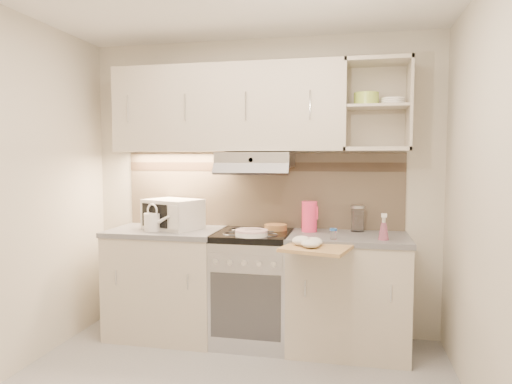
# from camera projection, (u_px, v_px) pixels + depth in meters

# --- Properties ---
(room_shell) EXTENTS (3.04, 2.84, 2.52)m
(room_shell) POSITION_uv_depth(u_px,v_px,m) (230.00, 137.00, 2.90)
(room_shell) COLOR beige
(room_shell) RESTS_ON ground
(base_cabinet_left) EXTENTS (0.90, 0.60, 0.86)m
(base_cabinet_left) POSITION_uv_depth(u_px,v_px,m) (167.00, 284.00, 3.85)
(base_cabinet_left) COLOR beige
(base_cabinet_left) RESTS_ON ground
(worktop_left) EXTENTS (0.92, 0.62, 0.04)m
(worktop_left) POSITION_uv_depth(u_px,v_px,m) (166.00, 231.00, 3.82)
(worktop_left) COLOR slate
(worktop_left) RESTS_ON base_cabinet_left
(base_cabinet_right) EXTENTS (0.90, 0.60, 0.86)m
(base_cabinet_right) POSITION_uv_depth(u_px,v_px,m) (347.00, 295.00, 3.55)
(base_cabinet_right) COLOR beige
(base_cabinet_right) RESTS_ON ground
(worktop_right) EXTENTS (0.92, 0.62, 0.04)m
(worktop_right) POSITION_uv_depth(u_px,v_px,m) (348.00, 238.00, 3.52)
(worktop_right) COLOR slate
(worktop_right) RESTS_ON base_cabinet_right
(electric_range) EXTENTS (0.60, 0.60, 0.90)m
(electric_range) POSITION_uv_depth(u_px,v_px,m) (253.00, 287.00, 3.70)
(electric_range) COLOR #B7B7BC
(electric_range) RESTS_ON ground
(microwave) EXTENTS (0.53, 0.47, 0.25)m
(microwave) POSITION_uv_depth(u_px,v_px,m) (173.00, 214.00, 3.84)
(microwave) COLOR silver
(microwave) RESTS_ON worktop_left
(watering_can) EXTENTS (0.26, 0.16, 0.23)m
(watering_can) POSITION_uv_depth(u_px,v_px,m) (153.00, 221.00, 3.71)
(watering_can) COLOR white
(watering_can) RESTS_ON worktop_left
(plate_stack) EXTENTS (0.25, 0.25, 0.05)m
(plate_stack) POSITION_uv_depth(u_px,v_px,m) (251.00, 233.00, 3.48)
(plate_stack) COLOR white
(plate_stack) RESTS_ON electric_range
(bread_loaf) EXTENTS (0.19, 0.19, 0.05)m
(bread_loaf) POSITION_uv_depth(u_px,v_px,m) (276.00, 227.00, 3.77)
(bread_loaf) COLOR #AF6C4B
(bread_loaf) RESTS_ON electric_range
(pink_pitcher) EXTENTS (0.13, 0.12, 0.25)m
(pink_pitcher) POSITION_uv_depth(u_px,v_px,m) (309.00, 216.00, 3.68)
(pink_pitcher) COLOR #FF3665
(pink_pitcher) RESTS_ON worktop_right
(glass_jar) EXTENTS (0.11, 0.11, 0.21)m
(glass_jar) POSITION_uv_depth(u_px,v_px,m) (358.00, 218.00, 3.69)
(glass_jar) COLOR white
(glass_jar) RESTS_ON worktop_right
(spice_jar) EXTENTS (0.05, 0.05, 0.08)m
(spice_jar) POSITION_uv_depth(u_px,v_px,m) (333.00, 234.00, 3.34)
(spice_jar) COLOR white
(spice_jar) RESTS_ON worktop_right
(spray_bottle) EXTENTS (0.08, 0.08, 0.21)m
(spray_bottle) POSITION_uv_depth(u_px,v_px,m) (384.00, 229.00, 3.31)
(spray_bottle) COLOR pink
(spray_bottle) RESTS_ON worktop_right
(cutting_board) EXTENTS (0.52, 0.49, 0.02)m
(cutting_board) POSITION_uv_depth(u_px,v_px,m) (317.00, 248.00, 3.16)
(cutting_board) COLOR #A1824B
(cutting_board) RESTS_ON base_cabinet_right
(dish_towel) EXTENTS (0.27, 0.24, 0.07)m
(dish_towel) POSITION_uv_depth(u_px,v_px,m) (313.00, 241.00, 3.16)
(dish_towel) COLOR white
(dish_towel) RESTS_ON cutting_board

